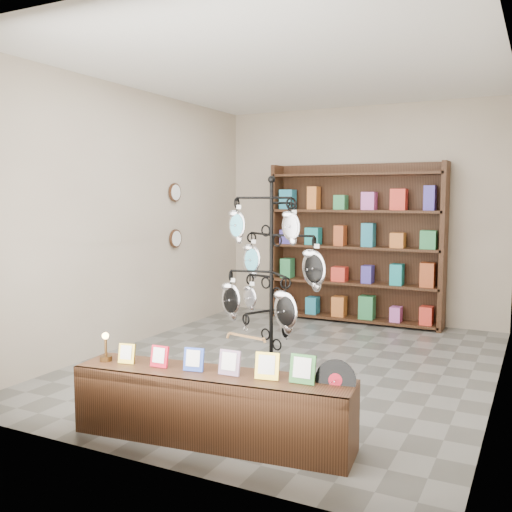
# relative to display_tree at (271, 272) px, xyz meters

# --- Properties ---
(ground) EXTENTS (5.00, 5.00, 0.00)m
(ground) POSITION_rel_display_tree_xyz_m (-0.29, 1.05, -1.10)
(ground) COLOR slate
(ground) RESTS_ON ground
(room_envelope) EXTENTS (5.00, 5.00, 5.00)m
(room_envelope) POSITION_rel_display_tree_xyz_m (-0.29, 1.05, 0.75)
(room_envelope) COLOR #BEB099
(room_envelope) RESTS_ON ground
(display_tree) EXTENTS (1.01, 0.99, 1.91)m
(display_tree) POSITION_rel_display_tree_xyz_m (0.00, 0.00, 0.00)
(display_tree) COLOR black
(display_tree) RESTS_ON ground
(front_shelf) EXTENTS (2.07, 0.65, 0.72)m
(front_shelf) POSITION_rel_display_tree_xyz_m (-0.02, -0.95, -0.85)
(front_shelf) COLOR black
(front_shelf) RESTS_ON ground
(back_shelving) EXTENTS (2.42, 0.36, 2.20)m
(back_shelving) POSITION_rel_display_tree_xyz_m (-0.29, 3.35, -0.08)
(back_shelving) COLOR black
(back_shelving) RESTS_ON ground
(wall_clocks) EXTENTS (0.03, 0.24, 0.84)m
(wall_clocks) POSITION_rel_display_tree_xyz_m (-2.26, 1.85, 0.40)
(wall_clocks) COLOR black
(wall_clocks) RESTS_ON ground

